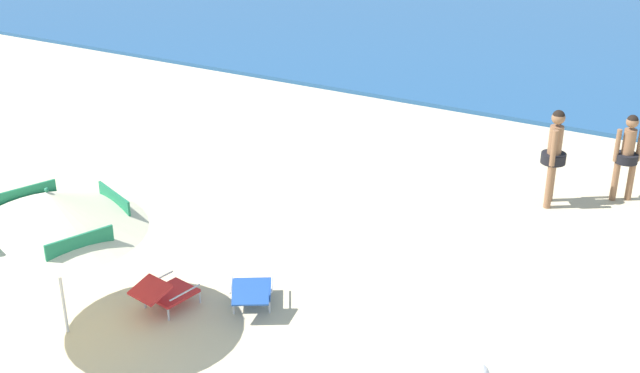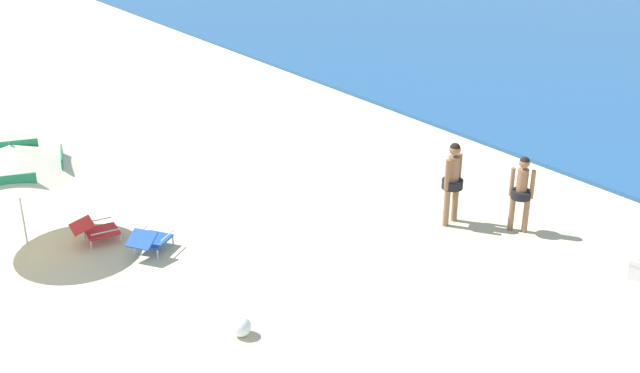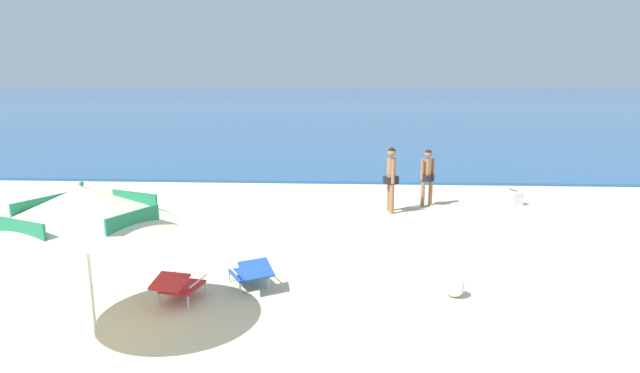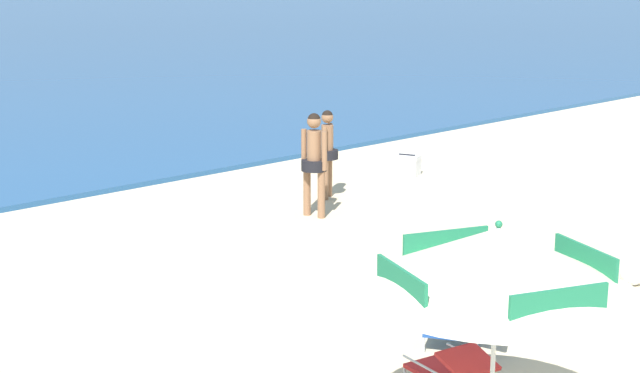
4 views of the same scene
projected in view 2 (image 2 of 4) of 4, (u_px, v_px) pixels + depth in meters
beach_umbrella_striped_main at (13, 158)px, 14.79m from camera, size 2.62×2.61×2.10m
lounge_chair_under_umbrella at (95, 229)px, 15.46m from camera, size 0.69×0.95×0.50m
lounge_chair_beside_umbrella at (149, 240)px, 15.09m from camera, size 0.90×1.02×0.52m
person_standing_near_shore at (522, 189)px, 15.63m from camera, size 0.41×0.39×1.58m
person_standing_beside at (453, 178)px, 15.89m from camera, size 0.42×0.51×1.73m
cooler_box at (640, 266)px, 14.35m from camera, size 0.51×0.59×0.43m
beach_ball at (241, 327)px, 12.73m from camera, size 0.33×0.33×0.33m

